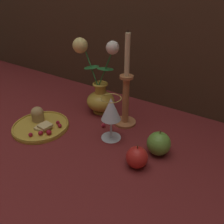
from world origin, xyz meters
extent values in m
plane|color=maroon|center=(0.00, 0.00, 0.00)|extent=(2.40, 2.40, 0.00)
cylinder|color=gold|center=(-0.07, 0.14, 0.01)|extent=(0.07, 0.07, 0.01)
ellipsoid|color=gold|center=(-0.07, 0.14, 0.05)|extent=(0.12, 0.12, 0.08)
cylinder|color=gold|center=(-0.07, 0.14, 0.11)|extent=(0.05, 0.05, 0.05)
torus|color=gold|center=(-0.07, 0.14, 0.13)|extent=(0.06, 0.06, 0.01)
cylinder|color=#23662D|center=(-0.11, 0.13, 0.21)|extent=(0.08, 0.02, 0.15)
ellipsoid|color=#23662D|center=(-0.11, 0.13, 0.20)|extent=(0.06, 0.08, 0.00)
sphere|color=#EFD67A|center=(-0.15, 0.12, 0.28)|extent=(0.06, 0.06, 0.06)
cylinder|color=#23662D|center=(-0.04, 0.13, 0.21)|extent=(0.07, 0.01, 0.16)
ellipsoid|color=#23662D|center=(-0.04, 0.13, 0.20)|extent=(0.08, 0.06, 0.00)
sphere|color=silver|center=(-0.01, 0.13, 0.29)|extent=(0.05, 0.05, 0.05)
cylinder|color=gold|center=(-0.19, -0.10, 0.01)|extent=(0.22, 0.22, 0.01)
torus|color=gold|center=(-0.19, -0.10, 0.01)|extent=(0.21, 0.21, 0.01)
cylinder|color=tan|center=(-0.23, -0.08, 0.03)|extent=(0.05, 0.05, 0.04)
sphere|color=tan|center=(-0.23, -0.08, 0.05)|extent=(0.05, 0.05, 0.05)
cube|color=#DBBC7A|center=(-0.17, -0.11, 0.01)|extent=(0.05, 0.05, 0.01)
cube|color=#DBBC7A|center=(-0.16, -0.11, 0.03)|extent=(0.05, 0.05, 0.01)
sphere|color=#AD192D|center=(-0.16, -0.17, 0.02)|extent=(0.02, 0.02, 0.02)
sphere|color=#AD192D|center=(-0.14, -0.14, 0.02)|extent=(0.02, 0.02, 0.02)
sphere|color=#AD192D|center=(-0.12, -0.12, 0.02)|extent=(0.02, 0.02, 0.02)
sphere|color=#AD192D|center=(-0.12, -0.07, 0.02)|extent=(0.02, 0.02, 0.02)
sphere|color=#AD192D|center=(-0.14, -0.05, 0.02)|extent=(0.02, 0.02, 0.02)
cylinder|color=silver|center=(0.07, 0.00, 0.00)|extent=(0.07, 0.07, 0.00)
cylinder|color=silver|center=(0.07, 0.00, 0.04)|extent=(0.01, 0.01, 0.08)
cone|color=silver|center=(0.07, 0.00, 0.12)|extent=(0.07, 0.07, 0.08)
cone|color=maroon|center=(0.07, 0.00, 0.11)|extent=(0.06, 0.06, 0.06)
torus|color=gold|center=(0.07, 0.00, 0.16)|extent=(0.07, 0.07, 0.00)
cylinder|color=#B77042|center=(0.07, 0.11, 0.01)|extent=(0.09, 0.09, 0.01)
cylinder|color=#B77042|center=(0.07, 0.11, 0.10)|extent=(0.03, 0.03, 0.18)
cylinder|color=#B77042|center=(0.07, 0.11, 0.20)|extent=(0.05, 0.05, 0.01)
cylinder|color=beige|center=(0.07, 0.11, 0.28)|extent=(0.02, 0.02, 0.15)
cylinder|color=black|center=(0.07, 0.11, 0.36)|extent=(0.00, 0.00, 0.01)
sphere|color=#669938|center=(0.25, 0.02, 0.04)|extent=(0.08, 0.08, 0.08)
cylinder|color=#4C3319|center=(0.25, 0.02, 0.08)|extent=(0.00, 0.00, 0.01)
sphere|color=red|center=(0.22, -0.08, 0.03)|extent=(0.07, 0.07, 0.07)
cylinder|color=#4C3319|center=(0.22, -0.08, 0.07)|extent=(0.00, 0.00, 0.01)
sphere|color=#AD192D|center=(0.01, 0.04, 0.01)|extent=(0.02, 0.02, 0.02)
sphere|color=#AD192D|center=(0.19, -0.02, 0.01)|extent=(0.01, 0.01, 0.01)
camera|label=1|loc=(0.44, -0.54, 0.48)|focal=35.00mm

